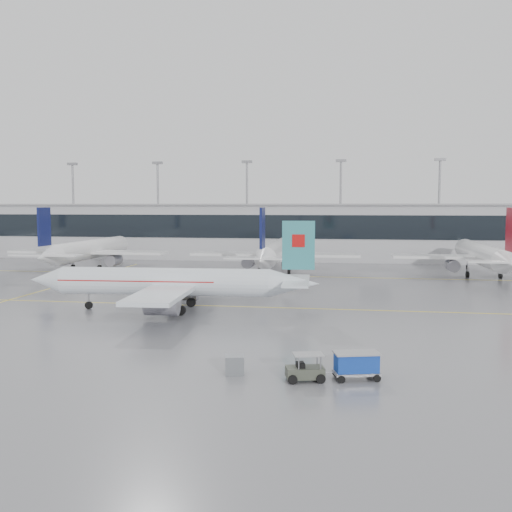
% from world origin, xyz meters
% --- Properties ---
extents(ground, '(320.00, 320.00, 0.00)m').
position_xyz_m(ground, '(0.00, 0.00, 0.00)').
color(ground, slate).
rests_on(ground, ground).
extents(taxi_line_main, '(120.00, 0.25, 0.01)m').
position_xyz_m(taxi_line_main, '(0.00, 0.00, 0.01)').
color(taxi_line_main, yellow).
rests_on(taxi_line_main, ground).
extents(taxi_line_north, '(120.00, 0.25, 0.01)m').
position_xyz_m(taxi_line_north, '(0.00, 30.00, 0.01)').
color(taxi_line_north, yellow).
rests_on(taxi_line_north, ground).
extents(taxi_line_cross, '(0.25, 60.00, 0.01)m').
position_xyz_m(taxi_line_cross, '(-30.00, 15.00, 0.01)').
color(taxi_line_cross, yellow).
rests_on(taxi_line_cross, ground).
extents(terminal, '(180.00, 15.00, 12.00)m').
position_xyz_m(terminal, '(0.00, 62.00, 6.00)').
color(terminal, '#A7A7AB').
rests_on(terminal, ground).
extents(terminal_glass, '(180.00, 0.20, 5.00)m').
position_xyz_m(terminal_glass, '(0.00, 54.45, 7.50)').
color(terminal_glass, black).
rests_on(terminal_glass, ground).
extents(terminal_roof, '(182.00, 16.00, 0.40)m').
position_xyz_m(terminal_roof, '(0.00, 62.00, 12.20)').
color(terminal_roof, gray).
rests_on(terminal_roof, ground).
extents(light_masts, '(156.40, 1.00, 22.60)m').
position_xyz_m(light_masts, '(0.00, 68.00, 13.34)').
color(light_masts, gray).
rests_on(light_masts, ground).
extents(air_canada_jet, '(33.80, 26.30, 10.31)m').
position_xyz_m(air_canada_jet, '(-6.77, -3.81, 3.23)').
color(air_canada_jet, silver).
rests_on(air_canada_jet, ground).
extents(parked_jet_b, '(29.64, 36.96, 11.72)m').
position_xyz_m(parked_jet_b, '(-35.00, 33.69, 3.71)').
color(parked_jet_b, silver).
rests_on(parked_jet_b, ground).
extents(parked_jet_c, '(29.64, 36.96, 11.72)m').
position_xyz_m(parked_jet_c, '(-0.00, 33.69, 3.71)').
color(parked_jet_c, silver).
rests_on(parked_jet_c, ground).
extents(parked_jet_d, '(29.64, 36.96, 11.72)m').
position_xyz_m(parked_jet_d, '(35.00, 33.69, 3.71)').
color(parked_jet_d, silver).
rests_on(parked_jet_d, ground).
extents(baggage_tug, '(3.95, 2.20, 1.88)m').
position_xyz_m(baggage_tug, '(9.65, -27.63, 0.66)').
color(baggage_tug, '#3C4135').
rests_on(baggage_tug, ground).
extents(baggage_cart, '(3.42, 2.43, 1.91)m').
position_xyz_m(baggage_cart, '(13.13, -26.74, 1.12)').
color(baggage_cart, gray).
rests_on(baggage_cart, ground).
extents(gse_unit, '(1.56, 1.49, 1.33)m').
position_xyz_m(gse_unit, '(4.57, -26.82, 0.67)').
color(gse_unit, slate).
rests_on(gse_unit, ground).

